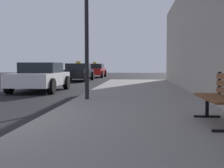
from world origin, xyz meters
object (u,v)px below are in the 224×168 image
car_white (40,77)px  car_black (78,72)px  car_red (94,70)px  street_lamp (87,8)px  bench (222,95)px

car_white → car_black: size_ratio=0.93×
car_black → car_red: same height
car_white → street_lamp: bearing=123.0°
bench → car_white: bearing=124.4°
street_lamp → car_black: size_ratio=0.89×
bench → car_red: bearing=101.7°
street_lamp → car_black: bearing=102.3°
car_red → street_lamp: bearing=97.5°
car_black → car_white: bearing=90.4°
car_white → car_red: (0.19, 15.51, 0.00)m
street_lamp → car_red: size_ratio=0.87×
car_red → car_white: bearing=89.3°
car_black → street_lamp: bearing=102.3°
car_black → car_red: (0.26, 6.66, 0.00)m
bench → car_red: car_red is taller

